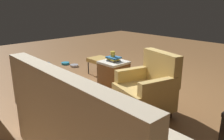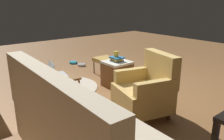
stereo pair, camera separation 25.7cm
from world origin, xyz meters
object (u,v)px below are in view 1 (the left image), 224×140
(laptop, at_px, (55,74))
(book_stack_hamper, at_px, (113,59))
(armchair, at_px, (147,89))
(yellow_mug, at_px, (113,54))
(couch, at_px, (93,135))
(pet_bowl_teal, at_px, (65,63))
(wicker_hamper, at_px, (114,74))
(pet_bowl_steel, at_px, (74,66))
(laptop_desk, at_px, (59,81))
(ottoman, at_px, (99,60))

(laptop, height_order, book_stack_hamper, laptop)
(armchair, relative_size, yellow_mug, 8.70)
(couch, relative_size, pet_bowl_teal, 9.63)
(wicker_hamper, bearing_deg, couch, 130.89)
(armchair, relative_size, pet_bowl_steel, 4.35)
(yellow_mug, xyz_separation_m, pet_bowl_teal, (1.92, -0.18, -0.59))
(wicker_hamper, relative_size, yellow_mug, 4.80)
(laptop_desk, height_order, wicker_hamper, same)
(wicker_hamper, distance_m, pet_bowl_steel, 1.64)
(wicker_hamper, bearing_deg, laptop_desk, 94.60)
(couch, distance_m, yellow_mug, 2.20)
(book_stack_hamper, xyz_separation_m, yellow_mug, (0.01, 0.00, 0.09))
(laptop_desk, bearing_deg, yellow_mug, -84.45)
(couch, bearing_deg, book_stack_hamper, -48.94)
(armchair, relative_size, wicker_hamper, 1.81)
(ottoman, relative_size, pet_bowl_steel, 2.00)
(yellow_mug, bearing_deg, laptop, 94.99)
(armchair, xyz_separation_m, laptop, (1.01, 0.84, 0.17))
(armchair, xyz_separation_m, pet_bowl_steel, (2.72, -0.62, -0.34))
(laptop, distance_m, ottoman, 1.76)
(yellow_mug, xyz_separation_m, pet_bowl_steel, (1.59, -0.22, -0.59))
(book_stack_hamper, bearing_deg, wicker_hamper, -170.85)
(wicker_hamper, height_order, ottoman, wicker_hamper)
(wicker_hamper, bearing_deg, armchair, 159.69)
(ottoman, xyz_separation_m, pet_bowl_teal, (1.19, 0.11, -0.29))
(laptop_desk, xyz_separation_m, book_stack_hamper, (0.11, -1.21, 0.10))
(couch, bearing_deg, laptop, -16.49)
(yellow_mug, xyz_separation_m, ottoman, (0.73, -0.29, -0.30))
(laptop_desk, relative_size, pet_bowl_steel, 2.80)
(wicker_hamper, xyz_separation_m, book_stack_hamper, (0.01, 0.00, 0.28))
(yellow_mug, distance_m, pet_bowl_steel, 1.71)
(couch, height_order, book_stack_hamper, couch)
(couch, xyz_separation_m, ottoman, (2.17, -1.93, -0.02))
(armchair, distance_m, wicker_hamper, 1.18)
(laptop_desk, xyz_separation_m, wicker_hamper, (0.10, -1.21, -0.18))
(laptop, relative_size, ottoman, 0.91)
(yellow_mug, bearing_deg, armchair, 160.26)
(book_stack_hamper, bearing_deg, laptop, 94.43)
(laptop_desk, distance_m, pet_bowl_teal, 2.49)
(yellow_mug, bearing_deg, ottoman, -21.69)
(ottoman, relative_size, pet_bowl_teal, 2.00)
(wicker_hamper, height_order, pet_bowl_teal, wicker_hamper)
(couch, height_order, wicker_hamper, couch)
(ottoman, height_order, pet_bowl_teal, ottoman)
(laptop_desk, bearing_deg, ottoman, -60.52)
(laptop_desk, distance_m, pet_bowl_steel, 2.26)
(couch, distance_m, wicker_hamper, 2.18)
(ottoman, bearing_deg, pet_bowl_steel, 4.49)
(laptop, height_order, pet_bowl_teal, laptop)
(couch, xyz_separation_m, laptop_desk, (1.33, -0.44, 0.10))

